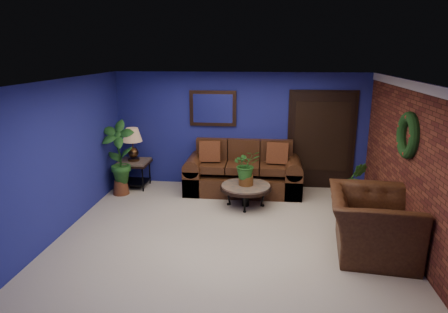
# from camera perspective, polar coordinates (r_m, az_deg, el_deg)

# --- Properties ---
(floor) EXTENTS (5.50, 5.50, 0.00)m
(floor) POSITION_cam_1_polar(r_m,az_deg,el_deg) (6.79, 0.82, -10.72)
(floor) COLOR beige
(floor) RESTS_ON ground
(wall_back) EXTENTS (5.50, 0.04, 2.50)m
(wall_back) POSITION_cam_1_polar(r_m,az_deg,el_deg) (8.78, 2.35, 3.82)
(wall_back) COLOR navy
(wall_back) RESTS_ON ground
(wall_left) EXTENTS (0.04, 5.00, 2.50)m
(wall_left) POSITION_cam_1_polar(r_m,az_deg,el_deg) (7.14, -21.71, 0.15)
(wall_left) COLOR navy
(wall_left) RESTS_ON ground
(wall_right_brick) EXTENTS (0.04, 5.00, 2.50)m
(wall_right_brick) POSITION_cam_1_polar(r_m,az_deg,el_deg) (6.70, 25.00, -1.11)
(wall_right_brick) COLOR brown
(wall_right_brick) RESTS_ON ground
(ceiling) EXTENTS (5.50, 5.00, 0.02)m
(ceiling) POSITION_cam_1_polar(r_m,az_deg,el_deg) (6.14, 0.91, 10.82)
(ceiling) COLOR white
(ceiling) RESTS_ON wall_back
(crown_molding) EXTENTS (0.03, 5.00, 0.14)m
(crown_molding) POSITION_cam_1_polar(r_m,az_deg,el_deg) (6.49, 25.89, 8.96)
(crown_molding) COLOR white
(crown_molding) RESTS_ON wall_right_brick
(wall_mirror) EXTENTS (1.02, 0.06, 0.77)m
(wall_mirror) POSITION_cam_1_polar(r_m,az_deg,el_deg) (8.72, -1.60, 6.88)
(wall_mirror) COLOR #472D19
(wall_mirror) RESTS_ON wall_back
(closet_door) EXTENTS (1.44, 0.06, 2.18)m
(closet_door) POSITION_cam_1_polar(r_m,az_deg,el_deg) (8.85, 13.70, 2.18)
(closet_door) COLOR black
(closet_door) RESTS_ON wall_back
(wreath) EXTENTS (0.16, 0.72, 0.72)m
(wreath) POSITION_cam_1_polar(r_m,az_deg,el_deg) (6.63, 24.80, 2.76)
(wreath) COLOR black
(wreath) RESTS_ON wall_right_brick
(sofa) EXTENTS (2.43, 1.05, 1.10)m
(sofa) POSITION_cam_1_polar(r_m,az_deg,el_deg) (8.60, 2.78, -2.56)
(sofa) COLOR #482914
(sofa) RESTS_ON ground
(coffee_table) EXTENTS (1.00, 1.00, 0.43)m
(coffee_table) POSITION_cam_1_polar(r_m,az_deg,el_deg) (7.74, 3.13, -4.47)
(coffee_table) COLOR #4B4742
(coffee_table) RESTS_ON ground
(end_table) EXTENTS (0.67, 0.67, 0.61)m
(end_table) POSITION_cam_1_polar(r_m,az_deg,el_deg) (8.98, -12.72, -1.44)
(end_table) COLOR #4B4742
(end_table) RESTS_ON ground
(table_lamp) EXTENTS (0.42, 0.42, 0.70)m
(table_lamp) POSITION_cam_1_polar(r_m,az_deg,el_deg) (8.83, -12.94, 2.26)
(table_lamp) COLOR #472D19
(table_lamp) RESTS_ON end_table
(side_chair) EXTENTS (0.42, 0.42, 0.92)m
(side_chair) POSITION_cam_1_polar(r_m,az_deg,el_deg) (8.57, 3.23, -1.51)
(side_chair) COLOR brown
(side_chair) RESTS_ON ground
(armchair) EXTENTS (1.38, 1.54, 0.92)m
(armchair) POSITION_cam_1_polar(r_m,az_deg,el_deg) (6.37, 20.32, -8.97)
(armchair) COLOR #482914
(armchair) RESTS_ON ground
(coffee_plant) EXTENTS (0.62, 0.58, 0.69)m
(coffee_plant) POSITION_cam_1_polar(r_m,az_deg,el_deg) (7.61, 3.18, -1.36)
(coffee_plant) COLOR brown
(coffee_plant) RESTS_ON coffee_table
(floor_plant) EXTENTS (0.40, 0.33, 0.84)m
(floor_plant) POSITION_cam_1_polar(r_m,az_deg,el_deg) (8.29, 18.32, -3.41)
(floor_plant) COLOR brown
(floor_plant) RESTS_ON ground
(tall_plant) EXTENTS (0.72, 0.51, 1.56)m
(tall_plant) POSITION_cam_1_polar(r_m,az_deg,el_deg) (8.51, -14.80, 0.20)
(tall_plant) COLOR brown
(tall_plant) RESTS_ON ground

